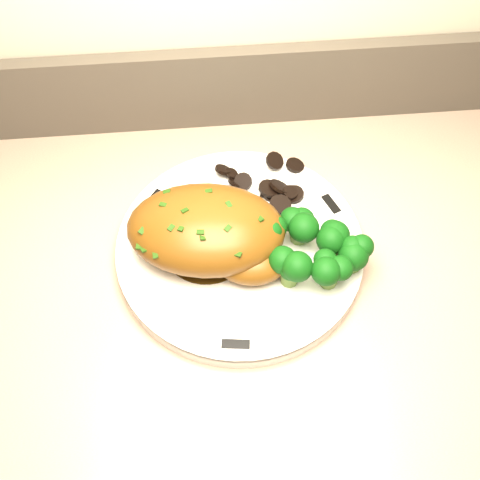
{
  "coord_description": "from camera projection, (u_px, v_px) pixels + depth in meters",
  "views": [
    {
      "loc": [
        0.15,
        1.38,
        1.57
      ],
      "look_at": [
        0.19,
        1.76,
        0.98
      ],
      "focal_mm": 45.0,
      "sensor_mm": 36.0,
      "label": 1
    }
  ],
  "objects": [
    {
      "name": "broccoli_florets",
      "position": [
        313.0,
        249.0,
        0.68
      ],
      "size": [
        0.12,
        0.09,
        0.05
      ],
      "rotation": [
        0.0,
        0.0,
        -0.01
      ],
      "color": "olive",
      "rests_on": "plate"
    },
    {
      "name": "rim_accent_2",
      "position": [
        236.0,
        344.0,
        0.64
      ],
      "size": [
        0.03,
        0.01,
        0.0
      ],
      "primitive_type": "cube",
      "rotation": [
        0.0,
        0.0,
        6.16
      ],
      "color": "black",
      "rests_on": "plate"
    },
    {
      "name": "rim_accent_1",
      "position": [
        153.0,
        199.0,
        0.75
      ],
      "size": [
        0.03,
        0.03,
        0.0
      ],
      "primitive_type": "cube",
      "rotation": [
        0.0,
        0.0,
        4.07
      ],
      "color": "black",
      "rests_on": "plate"
    },
    {
      "name": "rim_accent_0",
      "position": [
        331.0,
        204.0,
        0.74
      ],
      "size": [
        0.02,
        0.03,
        0.0
      ],
      "primitive_type": "cube",
      "rotation": [
        0.0,
        0.0,
        1.97
      ],
      "color": "black",
      "rests_on": "plate"
    },
    {
      "name": "chicken_breast",
      "position": [
        211.0,
        233.0,
        0.68
      ],
      "size": [
        0.2,
        0.15,
        0.07
      ],
      "rotation": [
        0.0,
        0.0,
        -0.14
      ],
      "color": "brown",
      "rests_on": "plate"
    },
    {
      "name": "plate",
      "position": [
        240.0,
        249.0,
        0.72
      ],
      "size": [
        0.36,
        0.36,
        0.02
      ],
      "primitive_type": "cylinder",
      "rotation": [
        0.0,
        0.0,
        0.29
      ],
      "color": "white",
      "rests_on": "counter"
    },
    {
      "name": "mushroom_pile",
      "position": [
        266.0,
        188.0,
        0.75
      ],
      "size": [
        0.1,
        0.08,
        0.03
      ],
      "color": "black",
      "rests_on": "plate"
    },
    {
      "name": "gravy_pool",
      "position": [
        207.0,
        246.0,
        0.71
      ],
      "size": [
        0.1,
        0.1,
        0.0
      ],
      "primitive_type": "cylinder",
      "color": "#38250A",
      "rests_on": "plate"
    }
  ]
}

